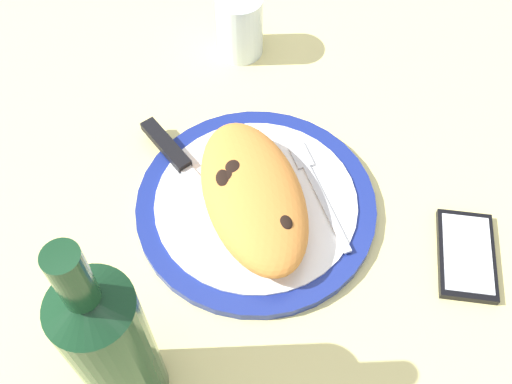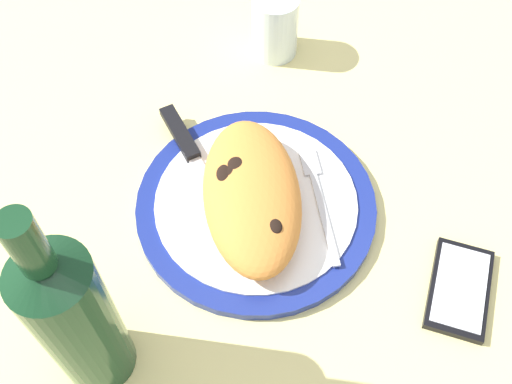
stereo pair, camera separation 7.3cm
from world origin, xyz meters
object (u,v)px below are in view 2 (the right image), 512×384
plate (256,205)px  smartphone (459,289)px  calzone (252,194)px  knife (189,149)px  fork (318,194)px  water_glass (275,29)px  wine_bottle (75,318)px

plate → smartphone: (-17.69, -19.26, -0.25)cm
plate → smartphone: plate is taller
calzone → knife: 12.37cm
knife → smartphone: (-27.77, -25.43, -1.64)cm
plate → fork: size_ratio=1.75×
smartphone → water_glass: (44.21, 8.32, 3.60)cm
plate → water_glass: size_ratio=3.11×
knife → wine_bottle: wine_bottle is taller
calzone → wine_bottle: (-13.05, 20.91, 7.33)cm
calzone → water_glass: 29.71cm
plate → wine_bottle: size_ratio=1.03×
plate → calzone: size_ratio=1.24×
calzone → wine_bottle: 25.71cm
plate → smartphone: size_ratio=2.24×
knife → water_glass: bearing=-46.1°
plate → knife: bearing=31.5°
knife → smartphone: 37.69cm
smartphone → water_glass: bearing=10.7°
plate → calzone: (-0.78, 0.79, 3.87)cm
wine_bottle → knife: bearing=-33.0°
water_glass → calzone: bearing=156.8°
water_glass → wine_bottle: wine_bottle is taller
fork → knife: knife is taller
calzone → smartphone: size_ratio=1.81×
smartphone → wine_bottle: 42.70cm
wine_bottle → plate: bearing=-57.5°
plate → wine_bottle: bearing=122.5°
smartphone → fork: bearing=35.3°
knife → wine_bottle: (-23.90, 15.52, 9.81)cm
water_glass → plate: bearing=157.6°
wine_bottle → fork: bearing=-67.0°
plate → knife: knife is taller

